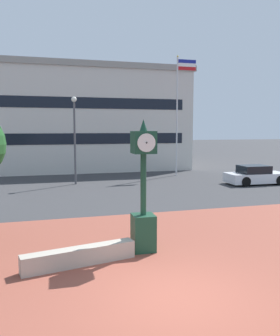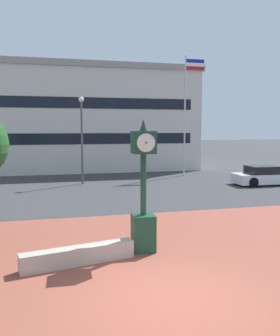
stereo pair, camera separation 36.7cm
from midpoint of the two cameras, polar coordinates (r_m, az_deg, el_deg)
name	(u,v)px [view 1 (the left image)]	position (r m, az deg, el deg)	size (l,w,h in m)	color
ground_plane	(175,297)	(8.43, 4.47, -20.15)	(200.00, 200.00, 0.00)	#38383A
plaza_brick_paving	(151,266)	(10.02, 0.72, -15.64)	(44.00, 11.68, 0.01)	brown
planter_wall	(80,256)	(10.16, -10.81, -13.95)	(3.20, 0.40, 0.50)	#ADA393
street_clock	(143,196)	(10.72, -0.43, -4.63)	(0.70, 0.79, 4.05)	#19422D
car_street_near	(256,176)	(25.07, 17.91, -1.20)	(4.16, 1.96, 1.28)	silver
flagpole_primary	(179,107)	(28.33, 5.95, 9.84)	(1.63, 0.14, 9.45)	silver
civic_building	(67,120)	(36.30, -12.04, 7.70)	(21.58, 14.28, 9.29)	beige
street_lamp_post	(75,130)	(24.00, -11.04, 6.04)	(0.36, 0.36, 5.87)	#4C4C51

